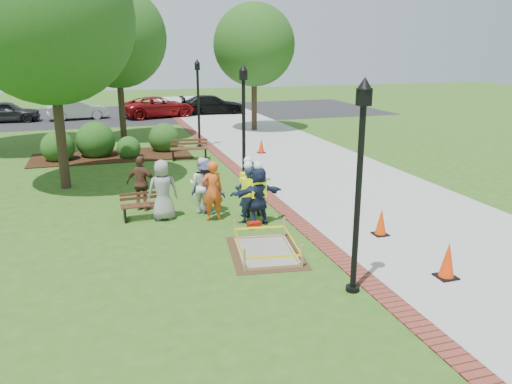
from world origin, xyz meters
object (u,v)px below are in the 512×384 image
object	(u,v)px
bench_near	(146,211)
hivis_worker_c	(248,187)
wet_concrete_pad	(266,244)
lamp_near	(359,173)
hivis_worker_b	(248,192)
cone_front	(448,261)
hivis_worker_a	(258,193)

from	to	relation	value
bench_near	hivis_worker_c	size ratio (longest dim) A/B	0.80
wet_concrete_pad	lamp_near	size ratio (longest dim) A/B	0.59
bench_near	hivis_worker_b	world-z (taller)	hivis_worker_b
cone_front	hivis_worker_a	size ratio (longest dim) A/B	0.46
wet_concrete_pad	bench_near	xyz separation A→B (m)	(-2.50, 3.41, 0.01)
lamp_near	hivis_worker_b	bearing A→B (deg)	100.18
hivis_worker_a	lamp_near	bearing A→B (deg)	-81.83
bench_near	lamp_near	distance (m)	7.16
wet_concrete_pad	cone_front	xyz separation A→B (m)	(3.25, -2.47, 0.16)
lamp_near	hivis_worker_c	size ratio (longest dim) A/B	2.39
lamp_near	hivis_worker_b	distance (m)	4.99
cone_front	hivis_worker_b	xyz separation A→B (m)	(-3.02, 4.74, 0.48)
hivis_worker_a	hivis_worker_c	distance (m)	0.79
hivis_worker_a	hivis_worker_c	xyz separation A→B (m)	(-0.05, 0.79, -0.01)
cone_front	hivis_worker_b	size ratio (longest dim) A/B	0.47
hivis_worker_b	bench_near	bearing A→B (deg)	157.45
cone_front	hivis_worker_a	xyz separation A→B (m)	(-2.81, 4.48, 0.50)
lamp_near	hivis_worker_b	size ratio (longest dim) A/B	2.41
lamp_near	hivis_worker_a	distance (m)	4.71
cone_front	hivis_worker_c	distance (m)	6.02
wet_concrete_pad	hivis_worker_a	distance (m)	2.16
cone_front	lamp_near	xyz separation A→B (m)	(-2.18, 0.08, 2.08)
cone_front	lamp_near	bearing A→B (deg)	177.78
wet_concrete_pad	bench_near	bearing A→B (deg)	126.31
hivis_worker_b	cone_front	bearing A→B (deg)	-57.50
bench_near	hivis_worker_b	distance (m)	3.03
lamp_near	hivis_worker_b	world-z (taller)	lamp_near
wet_concrete_pad	hivis_worker_a	bearing A→B (deg)	77.69
wet_concrete_pad	cone_front	world-z (taller)	cone_front
hivis_worker_a	hivis_worker_c	world-z (taller)	hivis_worker_a
lamp_near	hivis_worker_c	xyz separation A→B (m)	(-0.68, 5.18, -1.59)
bench_near	lamp_near	world-z (taller)	lamp_near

